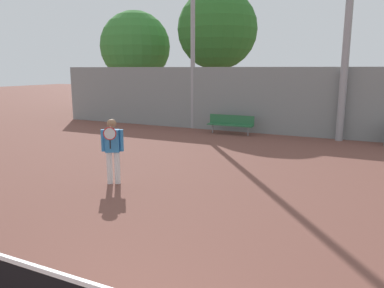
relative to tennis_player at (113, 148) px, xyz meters
The scene contains 5 objects.
tennis_player is the anchor object (origin of this frame).
bench_courtside_far 8.07m from the tennis_player, 88.92° to the left, with size 2.04×0.40×0.82m.
back_fence 9.37m from the tennis_player, 70.20° to the left, with size 25.41×0.06×2.88m.
tree_green_tall 14.64m from the tennis_player, 101.69° to the left, with size 4.62×4.62×7.35m.
tree_dark_dense 16.72m from the tennis_player, 121.98° to the left, with size 4.55×4.55×6.50m.
Camera 1 is at (2.48, -2.31, 2.82)m, focal length 35.00 mm.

